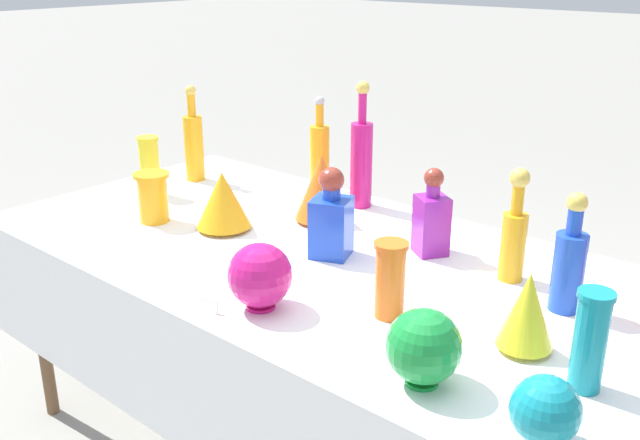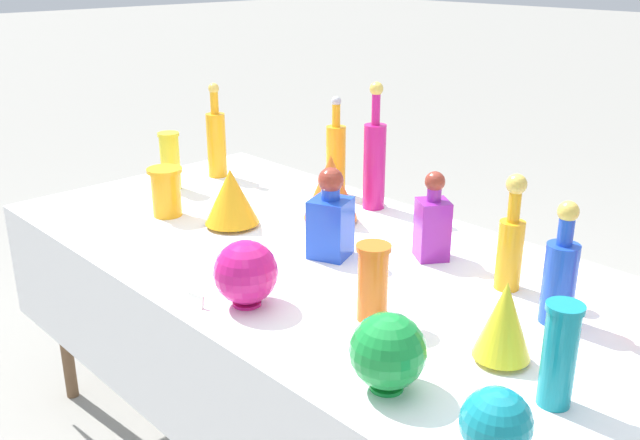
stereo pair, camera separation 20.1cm
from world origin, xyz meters
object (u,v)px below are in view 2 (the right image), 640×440
Objects in this scene: round_bowl_1 at (388,351)px; tall_bottle_4 at (560,275)px; slender_vase_0 at (170,159)px; round_bowl_2 at (246,272)px; tall_bottle_5 at (336,157)px; round_bowl_0 at (496,424)px; slender_vase_2 at (560,352)px; fluted_vase_1 at (231,197)px; fluted_vase_0 at (331,187)px; fluted_vase_2 at (504,320)px; tall_bottle_1 at (216,140)px; square_decanter_1 at (331,219)px; slender_vase_3 at (166,190)px; tall_bottle_2 at (511,242)px; tall_bottle_0 at (375,161)px; slender_vase_1 at (373,280)px; square_decanter_0 at (433,222)px.

tall_bottle_4 is at bearing 80.18° from round_bowl_1.
slender_vase_0 is 1.27× the size of round_bowl_2.
round_bowl_0 is (1.20, -0.80, -0.07)m from tall_bottle_5.
slender_vase_2 is 1.19m from fluted_vase_1.
round_bowl_1 is at bearing 174.96° from round_bowl_0.
fluted_vase_2 is at bearing -20.64° from fluted_vase_0.
tall_bottle_4 is 0.24m from fluted_vase_2.
tall_bottle_1 is at bearing 166.27° from slender_vase_2.
slender_vase_2 is at bearing 13.55° from round_bowl_2.
tall_bottle_4 reaches higher than square_decanter_1.
tall_bottle_2 is at bearing 17.86° from slender_vase_3.
round_bowl_2 is at bearing 176.72° from round_bowl_0.
slender_vase_1 is (0.53, -0.58, -0.06)m from tall_bottle_0.
slender_vase_3 reaches higher than round_bowl_0.
round_bowl_0 is at bearing -33.62° from tall_bottle_5.
round_bowl_1 is (-0.08, -0.49, -0.04)m from tall_bottle_4.
tall_bottle_1 is 1.02× the size of tall_bottle_5.
round_bowl_1 is at bearing -99.82° from tall_bottle_4.
square_decanter_0 is at bearing 147.64° from slender_vase_2.
tall_bottle_0 reaches higher than tall_bottle_1.
slender_vase_0 is 0.29m from slender_vase_3.
round_bowl_2 is (0.46, -0.76, -0.05)m from tall_bottle_5.
fluted_vase_2 is (0.31, 0.06, -0.01)m from slender_vase_1.
tall_bottle_0 is 0.99m from fluted_vase_2.
tall_bottle_5 is 1.61× the size of fluted_vase_0.
tall_bottle_4 is at bearing 40.15° from round_bowl_2.
tall_bottle_0 is at bearing 154.06° from square_decanter_0.
square_decanter_0 reaches higher than fluted_vase_1.
round_bowl_0 is at bearing -44.37° from square_decanter_0.
tall_bottle_5 is at bearing 121.53° from round_bowl_2.
square_decanter_1 is at bearing 145.65° from round_bowl_1.
slender_vase_2 is 0.96× the size of fluted_vase_0.
fluted_vase_0 is at bearing -47.78° from tall_bottle_5.
slender_vase_0 is (0.02, -0.22, -0.03)m from tall_bottle_1.
tall_bottle_5 is 0.89m from round_bowl_2.
slender_vase_1 is at bearing -9.40° from slender_vase_0.
slender_vase_0 is (-0.45, -0.39, -0.03)m from tall_bottle_5.
tall_bottle_0 is 2.65× the size of slender_vase_3.
tall_bottle_1 is 1.53m from round_bowl_1.
slender_vase_3 is 1.25m from fluted_vase_2.
slender_vase_1 is at bearing -29.32° from square_decanter_1.
fluted_vase_2 is (-0.16, 0.06, -0.02)m from slender_vase_2.
slender_vase_3 is at bearing -178.52° from fluted_vase_2.
fluted_vase_1 is 0.99m from round_bowl_1.
tall_bottle_1 reaches higher than square_decanter_1.
tall_bottle_1 is 1.50m from tall_bottle_4.
round_bowl_1 is (0.75, -0.57, -0.03)m from fluted_vase_0.
slender_vase_3 is 0.97× the size of round_bowl_2.
tall_bottle_4 is at bearing 92.56° from fluted_vase_2.
tall_bottle_1 is 1.97× the size of fluted_vase_2.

